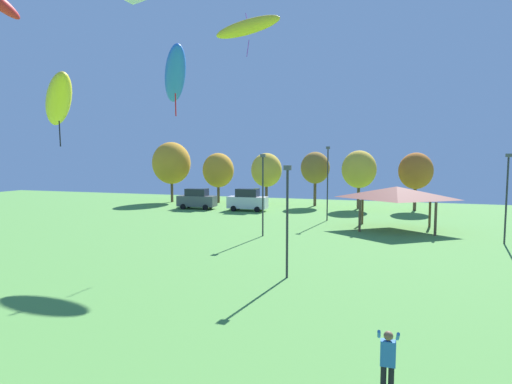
% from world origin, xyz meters
% --- Properties ---
extents(person_standing_near_foreground, '(0.52, 0.51, 1.76)m').
position_xyz_m(person_standing_near_foreground, '(5.96, 11.66, 0.99)').
color(person_standing_near_foreground, black).
rests_on(person_standing_near_foreground, ground).
extents(kite_flying_1, '(2.52, 3.32, 2.56)m').
position_xyz_m(kite_flying_1, '(-1.75, 15.30, 8.98)').
color(kite_flying_1, blue).
extents(kite_flying_2, '(3.85, 3.50, 3.02)m').
position_xyz_m(kite_flying_2, '(-6.87, 14.93, 8.22)').
color(kite_flying_2, yellow).
extents(kite_flying_4, '(5.31, 2.03, 3.35)m').
position_xyz_m(kite_flying_4, '(-4.43, 31.45, 15.93)').
color(kite_flying_4, yellow).
extents(kite_flying_6, '(2.37, 2.20, 0.16)m').
position_xyz_m(kite_flying_6, '(-19.45, 38.53, 21.11)').
color(kite_flying_6, white).
extents(parked_car_leftmost, '(4.61, 2.13, 2.41)m').
position_xyz_m(parked_car_leftmost, '(-15.25, 44.27, 1.18)').
color(parked_car_leftmost, '#4C5156').
rests_on(parked_car_leftmost, ground).
extents(parked_car_second_from_left, '(4.52, 2.06, 2.54)m').
position_xyz_m(parked_car_second_from_left, '(-8.95, 44.34, 1.24)').
color(parked_car_second_from_left, silver).
rests_on(parked_car_second_from_left, ground).
extents(park_pavilion, '(7.29, 5.23, 3.60)m').
position_xyz_m(park_pavilion, '(6.78, 36.82, 3.08)').
color(park_pavilion, brown).
rests_on(park_pavilion, ground).
extents(light_post_0, '(0.36, 0.20, 6.25)m').
position_xyz_m(light_post_0, '(13.82, 33.01, 3.52)').
color(light_post_0, '#2D2D33').
rests_on(light_post_0, ground).
extents(light_post_1, '(0.36, 0.20, 7.06)m').
position_xyz_m(light_post_1, '(0.66, 39.85, 3.94)').
color(light_post_1, '#2D2D33').
rests_on(light_post_1, ground).
extents(light_post_2, '(0.36, 0.20, 5.57)m').
position_xyz_m(light_post_2, '(1.30, 20.67, 3.18)').
color(light_post_2, '#2D2D33').
rests_on(light_post_2, ground).
extents(light_post_3, '(0.36, 0.20, 6.25)m').
position_xyz_m(light_post_3, '(-2.97, 30.61, 3.52)').
color(light_post_3, '#2D2D33').
rests_on(light_post_3, ground).
extents(treeline_tree_0, '(5.19, 5.19, 8.19)m').
position_xyz_m(treeline_tree_0, '(-21.95, 50.19, 5.33)').
color(treeline_tree_0, brown).
rests_on(treeline_tree_0, ground).
extents(treeline_tree_1, '(4.18, 4.18, 6.69)m').
position_xyz_m(treeline_tree_1, '(-15.46, 51.19, 4.38)').
color(treeline_tree_1, brown).
rests_on(treeline_tree_1, ground).
extents(treeline_tree_2, '(3.98, 3.98, 6.65)m').
position_xyz_m(treeline_tree_2, '(-8.79, 51.43, 4.45)').
color(treeline_tree_2, brown).
rests_on(treeline_tree_2, ground).
extents(treeline_tree_3, '(3.60, 3.60, 6.78)m').
position_xyz_m(treeline_tree_3, '(-2.47, 51.54, 4.77)').
color(treeline_tree_3, brown).
rests_on(treeline_tree_3, ground).
extents(treeline_tree_4, '(4.03, 4.03, 6.89)m').
position_xyz_m(treeline_tree_4, '(2.92, 50.29, 4.65)').
color(treeline_tree_4, brown).
rests_on(treeline_tree_4, ground).
extents(treeline_tree_5, '(3.77, 3.77, 6.62)m').
position_xyz_m(treeline_tree_5, '(9.16, 50.46, 4.52)').
color(treeline_tree_5, brown).
rests_on(treeline_tree_5, ground).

